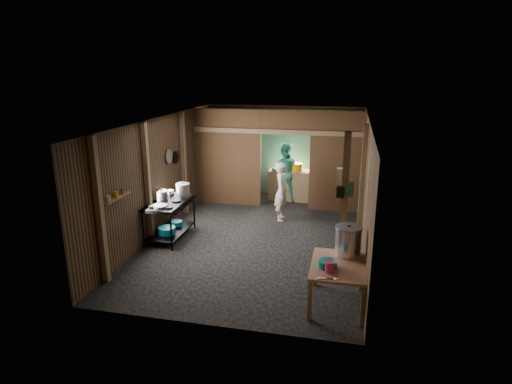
% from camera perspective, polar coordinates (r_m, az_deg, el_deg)
% --- Properties ---
extents(floor, '(4.50, 7.00, 0.00)m').
position_cam_1_polar(floor, '(9.64, 0.26, -5.96)').
color(floor, black).
rests_on(floor, ground).
extents(ceiling, '(4.50, 7.00, 0.00)m').
position_cam_1_polar(ceiling, '(8.98, 0.28, 9.57)').
color(ceiling, '#3D3A37').
rests_on(ceiling, ground).
extents(wall_back, '(4.50, 0.00, 2.60)m').
position_cam_1_polar(wall_back, '(12.59, 3.66, 5.51)').
color(wall_back, brown).
rests_on(wall_back, ground).
extents(wall_front, '(4.50, 0.00, 2.60)m').
position_cam_1_polar(wall_front, '(6.03, -6.84, -6.80)').
color(wall_front, brown).
rests_on(wall_front, ground).
extents(wall_left, '(0.00, 7.00, 2.60)m').
position_cam_1_polar(wall_left, '(9.93, -12.53, 2.21)').
color(wall_left, brown).
rests_on(wall_left, ground).
extents(wall_right, '(0.00, 7.00, 2.60)m').
position_cam_1_polar(wall_right, '(9.04, 14.35, 0.70)').
color(wall_right, brown).
rests_on(wall_right, ground).
extents(partition_left, '(1.85, 0.10, 2.60)m').
position_cam_1_polar(partition_left, '(11.62, -3.84, 4.60)').
color(partition_left, brown).
rests_on(partition_left, floor).
extents(partition_right, '(1.35, 0.10, 2.60)m').
position_cam_1_polar(partition_right, '(11.18, 10.63, 3.88)').
color(partition_right, brown).
rests_on(partition_right, floor).
extents(partition_header, '(1.30, 0.10, 0.60)m').
position_cam_1_polar(partition_header, '(11.13, 3.98, 9.29)').
color(partition_header, brown).
rests_on(partition_header, wall_back).
extents(turquoise_panel, '(4.40, 0.06, 2.50)m').
position_cam_1_polar(turquoise_panel, '(12.54, 3.61, 5.23)').
color(turquoise_panel, '#58A09B').
rests_on(turquoise_panel, wall_back).
extents(back_counter, '(1.20, 0.50, 0.85)m').
position_cam_1_polar(back_counter, '(12.21, 4.57, 0.93)').
color(back_counter, '#877151').
rests_on(back_counter, floor).
extents(wall_clock, '(0.20, 0.03, 0.20)m').
position_cam_1_polar(wall_clock, '(12.36, 4.79, 8.10)').
color(wall_clock, beige).
rests_on(wall_clock, wall_back).
extents(post_left_a, '(0.10, 0.12, 2.60)m').
position_cam_1_polar(post_left_a, '(7.72, -20.08, -2.49)').
color(post_left_a, '#877151').
rests_on(post_left_a, floor).
extents(post_left_b, '(0.10, 0.12, 2.60)m').
position_cam_1_polar(post_left_b, '(9.21, -14.20, 0.99)').
color(post_left_b, '#877151').
rests_on(post_left_b, floor).
extents(post_left_c, '(0.10, 0.12, 2.60)m').
position_cam_1_polar(post_left_c, '(10.98, -9.60, 3.70)').
color(post_left_c, '#877151').
rests_on(post_left_c, floor).
extents(post_right, '(0.10, 0.12, 2.60)m').
position_cam_1_polar(post_right, '(8.85, 13.92, 0.39)').
color(post_right, '#877151').
rests_on(post_right, floor).
extents(post_free, '(0.12, 0.12, 2.60)m').
position_cam_1_polar(post_free, '(7.79, 11.63, -1.64)').
color(post_free, '#877151').
rests_on(post_free, floor).
extents(cross_beam, '(4.40, 0.12, 0.12)m').
position_cam_1_polar(cross_beam, '(11.15, 2.64, 8.03)').
color(cross_beam, '#877151').
rests_on(cross_beam, wall_left).
extents(pan_lid_big, '(0.03, 0.34, 0.34)m').
position_cam_1_polar(pan_lid_big, '(10.20, -11.51, 4.65)').
color(pan_lid_big, gray).
rests_on(pan_lid_big, wall_left).
extents(pan_lid_small, '(0.03, 0.30, 0.30)m').
position_cam_1_polar(pan_lid_small, '(10.58, -10.61, 4.56)').
color(pan_lid_small, black).
rests_on(pan_lid_small, wall_left).
extents(wall_shelf, '(0.14, 0.80, 0.03)m').
position_cam_1_polar(wall_shelf, '(8.08, -18.11, -0.73)').
color(wall_shelf, '#877151').
rests_on(wall_shelf, wall_left).
extents(jar_white, '(0.07, 0.07, 0.10)m').
position_cam_1_polar(jar_white, '(7.85, -19.06, -0.80)').
color(jar_white, beige).
rests_on(jar_white, wall_shelf).
extents(jar_yellow, '(0.08, 0.08, 0.10)m').
position_cam_1_polar(jar_yellow, '(8.06, -18.15, -0.29)').
color(jar_yellow, '#F2A50D').
rests_on(jar_yellow, wall_shelf).
extents(jar_green, '(0.06, 0.06, 0.10)m').
position_cam_1_polar(jar_green, '(8.24, -17.39, 0.14)').
color(jar_green, '#315F35').
rests_on(jar_green, wall_shelf).
extents(bag_white, '(0.22, 0.15, 0.32)m').
position_cam_1_polar(bag_white, '(7.73, 11.47, 1.95)').
color(bag_white, beige).
rests_on(bag_white, post_free).
extents(bag_green, '(0.16, 0.12, 0.24)m').
position_cam_1_polar(bag_green, '(7.64, 12.27, 0.33)').
color(bag_green, '#315F35').
rests_on(bag_green, post_free).
extents(bag_black, '(0.14, 0.10, 0.20)m').
position_cam_1_polar(bag_black, '(7.64, 11.20, -0.00)').
color(bag_black, black).
rests_on(bag_black, post_free).
extents(gas_range, '(0.74, 1.45, 0.85)m').
position_cam_1_polar(gas_range, '(9.63, -11.36, -3.61)').
color(gas_range, black).
rests_on(gas_range, floor).
extents(prep_table, '(0.85, 1.17, 0.69)m').
position_cam_1_polar(prep_table, '(7.05, 10.79, -11.99)').
color(prep_table, '#AE7054').
rests_on(prep_table, floor).
extents(stove_pot_large, '(0.40, 0.40, 0.32)m').
position_cam_1_polar(stove_pot_large, '(9.74, -9.70, 0.22)').
color(stove_pot_large, silver).
rests_on(stove_pot_large, gas_range).
extents(stove_pot_med, '(0.35, 0.35, 0.24)m').
position_cam_1_polar(stove_pot_med, '(9.55, -12.44, -0.51)').
color(stove_pot_med, silver).
rests_on(stove_pot_med, gas_range).
extents(stove_saucepan, '(0.20, 0.20, 0.11)m').
position_cam_1_polar(stove_saucepan, '(9.93, -11.42, -0.08)').
color(stove_saucepan, silver).
rests_on(stove_saucepan, gas_range).
extents(frying_pan, '(0.34, 0.54, 0.07)m').
position_cam_1_polar(frying_pan, '(9.11, -12.61, -1.84)').
color(frying_pan, gray).
rests_on(frying_pan, gas_range).
extents(blue_tub_front, '(0.37, 0.37, 0.15)m').
position_cam_1_polar(blue_tub_front, '(9.53, -11.77, -5.04)').
color(blue_tub_front, '#09667A').
rests_on(blue_tub_front, gas_range).
extents(blue_tub_back, '(0.27, 0.27, 0.11)m').
position_cam_1_polar(blue_tub_back, '(9.96, -10.59, -4.13)').
color(blue_tub_back, '#09667A').
rests_on(blue_tub_back, gas_range).
extents(stock_pot, '(0.53, 0.53, 0.51)m').
position_cam_1_polar(stock_pot, '(7.18, 12.16, -6.42)').
color(stock_pot, silver).
rests_on(stock_pot, prep_table).
extents(wash_basin, '(0.34, 0.34, 0.11)m').
position_cam_1_polar(wash_basin, '(6.76, 9.52, -9.42)').
color(wash_basin, '#09667A').
rests_on(wash_basin, prep_table).
extents(pink_bucket, '(0.18, 0.18, 0.16)m').
position_cam_1_polar(pink_bucket, '(6.60, 9.79, -9.80)').
color(pink_bucket, '#C22A58').
rests_on(pink_bucket, prep_table).
extents(knife, '(0.30, 0.07, 0.01)m').
position_cam_1_polar(knife, '(6.44, 9.44, -11.28)').
color(knife, silver).
rests_on(knife, prep_table).
extents(yellow_tub, '(0.39, 0.39, 0.21)m').
position_cam_1_polar(yellow_tub, '(12.07, 5.29, 3.33)').
color(yellow_tub, '#F2A50D').
rests_on(yellow_tub, back_counter).
extents(cook, '(0.36, 0.54, 1.46)m').
position_cam_1_polar(cook, '(10.47, 3.47, 0.07)').
color(cook, silver).
rests_on(cook, floor).
extents(worker_back, '(0.80, 0.62, 1.63)m').
position_cam_1_polar(worker_back, '(12.07, 3.82, 2.68)').
color(worker_back, teal).
rests_on(worker_back, floor).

